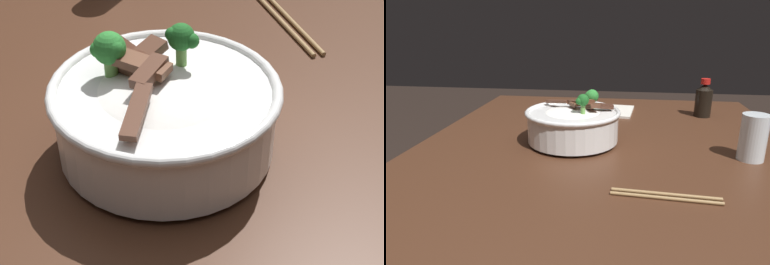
# 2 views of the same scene
# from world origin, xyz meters

# --- Properties ---
(dining_table) EXTENTS (1.49, 1.02, 0.81)m
(dining_table) POSITION_xyz_m (0.00, 0.00, 0.73)
(dining_table) COLOR #472819
(dining_table) RESTS_ON ground
(rice_bowl) EXTENTS (0.25, 0.25, 0.14)m
(rice_bowl) POSITION_xyz_m (0.17, 0.10, 0.86)
(rice_bowl) COLOR white
(rice_bowl) RESTS_ON dining_table
(chopsticks_pair) EXTENTS (0.04, 0.21, 0.01)m
(chopsticks_pair) POSITION_xyz_m (-0.11, -0.12, 0.81)
(chopsticks_pair) COLOR #9E7A4C
(chopsticks_pair) RESTS_ON dining_table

